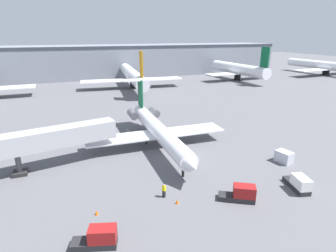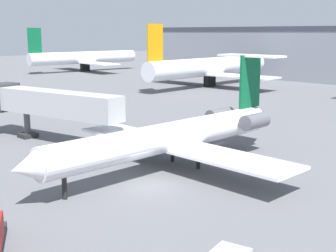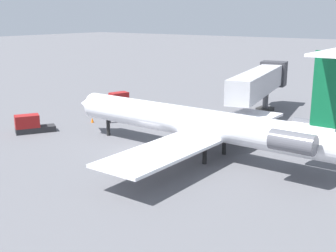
{
  "view_description": "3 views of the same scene",
  "coord_description": "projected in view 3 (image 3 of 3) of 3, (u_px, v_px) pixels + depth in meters",
  "views": [
    {
      "loc": [
        -15.35,
        -35.7,
        17.87
      ],
      "look_at": [
        -0.15,
        4.68,
        3.33
      ],
      "focal_mm": 29.35,
      "sensor_mm": 36.0,
      "label": 1
    },
    {
      "loc": [
        25.28,
        -23.6,
        11.76
      ],
      "look_at": [
        -3.84,
        5.93,
        3.36
      ],
      "focal_mm": 49.56,
      "sensor_mm": 36.0,
      "label": 2
    },
    {
      "loc": [
        29.4,
        23.86,
        11.94
      ],
      "look_at": [
        -1.05,
        1.97,
        2.45
      ],
      "focal_mm": 47.17,
      "sensor_mm": 36.0,
      "label": 3
    }
  ],
  "objects": [
    {
      "name": "ground_plane",
      "position": [
        143.0,
        152.0,
        39.59
      ],
      "size": [
        400.0,
        400.0,
        0.1
      ],
      "primitive_type": "cube",
      "color": "#5B5B60"
    },
    {
      "name": "regional_jet",
      "position": [
        206.0,
        123.0,
        37.44
      ],
      "size": [
        23.35,
        29.17,
        9.54
      ],
      "color": "white",
      "rests_on": "ground_plane"
    },
    {
      "name": "traffic_cone_mid",
      "position": [
        147.0,
        109.0,
        56.34
      ],
      "size": [
        0.36,
        0.36,
        0.55
      ],
      "color": "orange",
      "rests_on": "ground_plane"
    },
    {
      "name": "traffic_cone_near",
      "position": [
        92.0,
        120.0,
        50.22
      ],
      "size": [
        0.36,
        0.36,
        0.55
      ],
      "color": "orange",
      "rests_on": "ground_plane"
    },
    {
      "name": "ground_crew_marshaller",
      "position": [
        109.0,
        116.0,
        49.81
      ],
      "size": [
        0.42,
        0.47,
        1.69
      ],
      "color": "black",
      "rests_on": "ground_plane"
    },
    {
      "name": "jet_bridge",
      "position": [
        261.0,
        81.0,
        52.45
      ],
      "size": [
        18.73,
        6.35,
        5.94
      ],
      "color": "#ADADB2",
      "rests_on": "ground_plane"
    },
    {
      "name": "baggage_tug_lead",
      "position": [
        121.0,
        100.0,
        59.05
      ],
      "size": [
        4.23,
        2.51,
        1.9
      ],
      "color": "#262628",
      "rests_on": "ground_plane"
    },
    {
      "name": "baggage_tug_spare",
      "position": [
        31.0,
        125.0,
        45.74
      ],
      "size": [
        4.16,
        3.24,
        1.9
      ],
      "color": "#262628",
      "rests_on": "ground_plane"
    }
  ]
}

